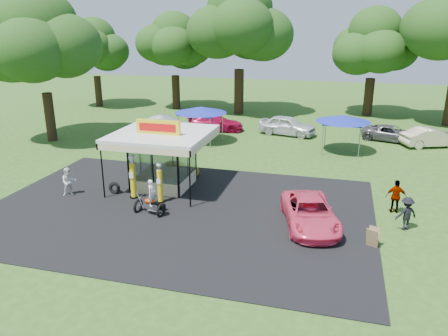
{
  "coord_description": "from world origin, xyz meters",
  "views": [
    {
      "loc": [
        7.87,
        -17.78,
        9.29
      ],
      "look_at": [
        1.98,
        4.0,
        1.85
      ],
      "focal_mm": 35.0,
      "sensor_mm": 36.0,
      "label": 1
    }
  ],
  "objects_px": {
    "gas_pump_left": "(133,178)",
    "bg_car_b": "(215,123)",
    "gas_pump_right": "(160,183)",
    "tent_east": "(343,119)",
    "a_frame_sign": "(373,238)",
    "pink_sedan": "(310,213)",
    "bg_car_c": "(287,125)",
    "tent_west": "(201,110)",
    "bg_car_e": "(431,137)",
    "gas_station_kiosk": "(163,158)",
    "spectator_east_a": "(406,213)",
    "spectator_east_b": "(396,196)",
    "bg_car_a": "(165,125)",
    "spectator_west": "(69,182)",
    "motorcycle": "(151,201)",
    "bg_car_d": "(391,133)",
    "kiosk_car": "(177,168)"
  },
  "relations": [
    {
      "from": "gas_pump_right",
      "to": "bg_car_b",
      "type": "bearing_deg",
      "value": 96.21
    },
    {
      "from": "bg_car_d",
      "to": "bg_car_e",
      "type": "xyz_separation_m",
      "value": [
        2.9,
        -1.11,
        0.11
      ]
    },
    {
      "from": "bg_car_c",
      "to": "tent_west",
      "type": "bearing_deg",
      "value": 135.89
    },
    {
      "from": "kiosk_car",
      "to": "bg_car_e",
      "type": "bearing_deg",
      "value": -55.25
    },
    {
      "from": "a_frame_sign",
      "to": "spectator_east_b",
      "type": "height_order",
      "value": "spectator_east_b"
    },
    {
      "from": "bg_car_a",
      "to": "spectator_west",
      "type": "bearing_deg",
      "value": 176.99
    },
    {
      "from": "bg_car_e",
      "to": "tent_west",
      "type": "xyz_separation_m",
      "value": [
        -18.09,
        -3.39,
        1.92
      ]
    },
    {
      "from": "gas_pump_right",
      "to": "spectator_west",
      "type": "xyz_separation_m",
      "value": [
        -5.42,
        -0.35,
        -0.31
      ]
    },
    {
      "from": "gas_pump_left",
      "to": "bg_car_d",
      "type": "relative_size",
      "value": 0.55
    },
    {
      "from": "tent_west",
      "to": "tent_east",
      "type": "height_order",
      "value": "tent_west"
    },
    {
      "from": "motorcycle",
      "to": "tent_east",
      "type": "height_order",
      "value": "tent_east"
    },
    {
      "from": "bg_car_a",
      "to": "bg_car_c",
      "type": "relative_size",
      "value": 0.95
    },
    {
      "from": "spectator_west",
      "to": "bg_car_e",
      "type": "xyz_separation_m",
      "value": [
        21.64,
        16.67,
        -0.06
      ]
    },
    {
      "from": "gas_station_kiosk",
      "to": "bg_car_e",
      "type": "relative_size",
      "value": 1.17
    },
    {
      "from": "bg_car_b",
      "to": "motorcycle",
      "type": "bearing_deg",
      "value": 176.87
    },
    {
      "from": "bg_car_d",
      "to": "gas_pump_left",
      "type": "bearing_deg",
      "value": 155.95
    },
    {
      "from": "gas_station_kiosk",
      "to": "spectator_west",
      "type": "xyz_separation_m",
      "value": [
        -4.67,
        -2.69,
        -0.96
      ]
    },
    {
      "from": "gas_station_kiosk",
      "to": "spectator_east_b",
      "type": "bearing_deg",
      "value": -1.65
    },
    {
      "from": "gas_pump_right",
      "to": "spectator_east_b",
      "type": "bearing_deg",
      "value": 9.12
    },
    {
      "from": "bg_car_d",
      "to": "tent_east",
      "type": "distance_m",
      "value": 6.33
    },
    {
      "from": "a_frame_sign",
      "to": "bg_car_d",
      "type": "height_order",
      "value": "bg_car_d"
    },
    {
      "from": "gas_pump_left",
      "to": "a_frame_sign",
      "type": "height_order",
      "value": "gas_pump_left"
    },
    {
      "from": "a_frame_sign",
      "to": "bg_car_a",
      "type": "xyz_separation_m",
      "value": [
        -16.73,
        17.08,
        0.32
      ]
    },
    {
      "from": "a_frame_sign",
      "to": "tent_east",
      "type": "distance_m",
      "value": 15.37
    },
    {
      "from": "bg_car_c",
      "to": "tent_west",
      "type": "xyz_separation_m",
      "value": [
        -6.54,
        -4.34,
        1.83
      ]
    },
    {
      "from": "spectator_east_a",
      "to": "spectator_east_b",
      "type": "bearing_deg",
      "value": -109.03
    },
    {
      "from": "gas_pump_left",
      "to": "bg_car_b",
      "type": "distance_m",
      "value": 16.94
    },
    {
      "from": "gas_station_kiosk",
      "to": "motorcycle",
      "type": "xyz_separation_m",
      "value": [
        0.92,
        -3.89,
        -1.02
      ]
    },
    {
      "from": "bg_car_c",
      "to": "bg_car_e",
      "type": "height_order",
      "value": "bg_car_c"
    },
    {
      "from": "gas_pump_right",
      "to": "tent_west",
      "type": "height_order",
      "value": "tent_west"
    },
    {
      "from": "motorcycle",
      "to": "bg_car_b",
      "type": "height_order",
      "value": "motorcycle"
    },
    {
      "from": "a_frame_sign",
      "to": "pink_sedan",
      "type": "distance_m",
      "value": 3.17
    },
    {
      "from": "bg_car_c",
      "to": "bg_car_e",
      "type": "bearing_deg",
      "value": -82.3
    },
    {
      "from": "spectator_east_a",
      "to": "gas_pump_right",
      "type": "bearing_deg",
      "value": -27.22
    },
    {
      "from": "gas_pump_left",
      "to": "gas_pump_right",
      "type": "xyz_separation_m",
      "value": [
        1.7,
        -0.22,
        -0.1
      ]
    },
    {
      "from": "bg_car_e",
      "to": "spectator_east_b",
      "type": "bearing_deg",
      "value": 141.9
    },
    {
      "from": "gas_pump_left",
      "to": "spectator_east_b",
      "type": "relative_size",
      "value": 1.45
    },
    {
      "from": "bg_car_e",
      "to": "tent_east",
      "type": "relative_size",
      "value": 1.13
    },
    {
      "from": "bg_car_b",
      "to": "bg_car_a",
      "type": "bearing_deg",
      "value": 111.12
    },
    {
      "from": "bg_car_c",
      "to": "bg_car_b",
      "type": "bearing_deg",
      "value": 103.34
    },
    {
      "from": "kiosk_car",
      "to": "bg_car_d",
      "type": "bearing_deg",
      "value": -47.53
    },
    {
      "from": "bg_car_d",
      "to": "kiosk_car",
      "type": "bearing_deg",
      "value": 149.55
    },
    {
      "from": "gas_pump_right",
      "to": "tent_east",
      "type": "bearing_deg",
      "value": 54.07
    },
    {
      "from": "spectator_east_a",
      "to": "bg_car_d",
      "type": "bearing_deg",
      "value": -119.89
    },
    {
      "from": "gas_pump_right",
      "to": "bg_car_b",
      "type": "xyz_separation_m",
      "value": [
        -1.87,
        17.15,
        -0.39
      ]
    },
    {
      "from": "spectator_east_b",
      "to": "bg_car_b",
      "type": "relative_size",
      "value": 0.35
    },
    {
      "from": "gas_station_kiosk",
      "to": "spectator_east_a",
      "type": "relative_size",
      "value": 3.31
    },
    {
      "from": "kiosk_car",
      "to": "tent_west",
      "type": "bearing_deg",
      "value": 7.55
    },
    {
      "from": "spectator_east_a",
      "to": "bg_car_a",
      "type": "bearing_deg",
      "value": -66.22
    },
    {
      "from": "bg_car_e",
      "to": "a_frame_sign",
      "type": "bearing_deg",
      "value": 141.52
    }
  ]
}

